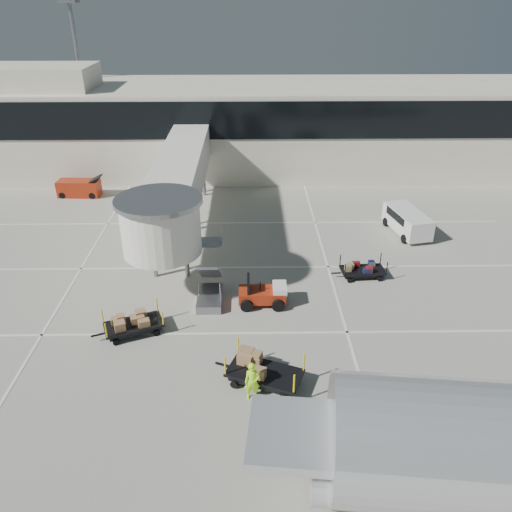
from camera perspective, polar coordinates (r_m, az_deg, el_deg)
The scene contains 11 objects.
ground at distance 24.91m, azimuth -2.75°, elevation -11.59°, with size 140.00×140.00×0.00m, color #B3AFA0.
lane_markings at distance 32.65m, azimuth -3.48°, elevation -1.04°, with size 40.00×30.00×0.02m.
terminal at distance 50.49m, azimuth -2.34°, elevation 14.63°, with size 64.00×12.11×15.20m.
jet_bridge at distance 33.83m, azimuth -9.15°, elevation 7.70°, with size 5.70×20.40×6.03m.
baggage_tug at distance 28.38m, azimuth 0.85°, elevation -4.40°, with size 2.71×1.72×1.76m.
suitcase_cart at distance 31.78m, azimuth 12.16°, elevation -1.62°, with size 3.39×1.56×1.31m.
box_cart_near at distance 23.17m, azimuth 0.50°, elevation -13.22°, with size 4.16×2.80×1.62m.
box_cart_far at distance 26.88m, azimuth -13.82°, elevation -7.62°, with size 3.69×2.46×1.43m.
ground_worker at distance 22.26m, azimuth -0.43°, elevation -14.14°, with size 0.68×0.45×1.87m, color #A4F519.
minivan at distance 38.27m, azimuth 16.82°, elevation 4.02°, with size 2.68×4.78×1.71m.
belt_loader at distance 46.25m, azimuth -19.53°, elevation 7.32°, with size 3.86×1.69×1.83m.
Camera 1 is at (0.87, -19.13, 15.92)m, focal length 35.00 mm.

